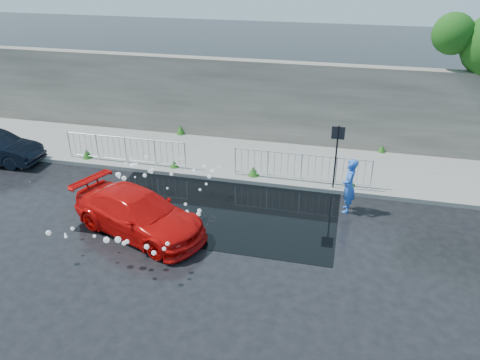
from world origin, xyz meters
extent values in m
plane|color=black|center=(0.00, 0.00, 0.00)|extent=(90.00, 90.00, 0.00)
cube|color=slate|center=(0.00, 5.00, 0.07)|extent=(30.00, 4.00, 0.15)
cube|color=slate|center=(0.00, 3.00, 0.08)|extent=(30.00, 0.25, 0.16)
cube|color=#544F47|center=(0.00, 7.20, 1.90)|extent=(30.00, 0.60, 3.50)
cube|color=black|center=(0.50, 1.00, 0.01)|extent=(8.00, 5.00, 0.01)
cylinder|color=black|center=(4.20, 3.10, 1.25)|extent=(0.06, 0.06, 2.50)
cube|color=black|center=(4.20, 3.10, 2.25)|extent=(0.45, 0.04, 0.45)
sphere|color=#174811|center=(8.00, 7.40, 5.00)|extent=(1.58, 1.58, 1.58)
cylinder|color=silver|center=(-6.50, 3.35, 0.70)|extent=(0.05, 0.05, 1.10)
cylinder|color=silver|center=(-1.50, 3.35, 0.70)|extent=(0.05, 0.05, 1.10)
cylinder|color=silver|center=(-4.00, 3.35, 1.22)|extent=(5.00, 0.04, 0.04)
cylinder|color=silver|center=(-4.00, 3.35, 0.27)|extent=(5.00, 0.04, 0.04)
cylinder|color=silver|center=(0.50, 3.35, 0.70)|extent=(0.05, 0.05, 1.10)
cylinder|color=silver|center=(5.50, 3.35, 0.70)|extent=(0.05, 0.05, 1.10)
cylinder|color=silver|center=(3.00, 3.35, 1.22)|extent=(5.00, 0.04, 0.04)
cylinder|color=silver|center=(3.00, 3.35, 0.27)|extent=(5.00, 0.04, 0.04)
cone|color=#194A13|center=(-5.80, 3.40, 0.35)|extent=(0.40, 0.40, 0.39)
cone|color=#194A13|center=(-2.00, 3.40, 0.28)|extent=(0.36, 0.36, 0.26)
cone|color=#194A13|center=(1.20, 3.40, 0.33)|extent=(0.44, 0.44, 0.35)
cone|color=#194A13|center=(4.80, 3.40, 0.30)|extent=(0.38, 0.38, 0.31)
cone|color=#194A13|center=(-3.00, 6.90, 0.36)|extent=(0.42, 0.42, 0.43)
cone|color=#194A13|center=(6.00, 6.90, 0.30)|extent=(0.34, 0.34, 0.30)
sphere|color=white|center=(0.25, 2.03, 0.99)|extent=(0.08, 0.08, 0.08)
sphere|color=white|center=(-1.61, -0.07, 0.20)|extent=(0.15, 0.15, 0.15)
sphere|color=white|center=(-3.22, 1.13, 0.74)|extent=(0.17, 0.17, 0.17)
sphere|color=white|center=(-2.97, 1.77, 0.84)|extent=(0.15, 0.15, 0.15)
sphere|color=white|center=(0.07, 1.06, 0.80)|extent=(0.09, 0.09, 0.09)
sphere|color=white|center=(-2.07, 1.30, 0.93)|extent=(0.12, 0.12, 0.12)
sphere|color=white|center=(-0.59, 1.76, 0.89)|extent=(0.14, 0.14, 0.14)
sphere|color=white|center=(-3.17, 1.14, 0.76)|extent=(0.14, 0.14, 0.14)
sphere|color=white|center=(-2.21, 0.15, 0.39)|extent=(0.10, 0.10, 0.10)
sphere|color=white|center=(-2.75, 0.39, 0.42)|extent=(0.15, 0.15, 0.15)
sphere|color=white|center=(-2.50, 1.02, 0.78)|extent=(0.07, 0.07, 0.07)
sphere|color=white|center=(-2.03, 1.38, 0.85)|extent=(0.10, 0.10, 0.10)
sphere|color=white|center=(-1.30, 2.28, 1.07)|extent=(0.07, 0.07, 0.07)
sphere|color=white|center=(0.11, 0.13, 0.30)|extent=(0.14, 0.14, 0.14)
sphere|color=white|center=(-1.19, 0.69, 0.68)|extent=(0.08, 0.08, 0.08)
sphere|color=white|center=(-2.55, 2.13, 1.07)|extent=(0.12, 0.12, 0.12)
sphere|color=white|center=(-1.94, 0.45, 0.41)|extent=(0.12, 0.12, 0.12)
sphere|color=white|center=(-3.15, 2.14, 0.94)|extent=(0.08, 0.08, 0.08)
sphere|color=white|center=(-1.04, -0.01, 0.27)|extent=(0.11, 0.11, 0.11)
sphere|color=white|center=(-0.26, 0.00, 0.29)|extent=(0.11, 0.11, 0.11)
sphere|color=white|center=(0.05, 1.48, 0.87)|extent=(0.14, 0.14, 0.14)
sphere|color=white|center=(-2.08, 1.59, 0.85)|extent=(0.14, 0.14, 0.14)
sphere|color=white|center=(0.07, 1.69, 1.00)|extent=(0.10, 0.10, 0.10)
sphere|color=white|center=(-2.90, 0.96, 0.72)|extent=(0.17, 0.17, 0.17)
sphere|color=white|center=(0.10, 1.78, 0.95)|extent=(0.15, 0.15, 0.15)
sphere|color=white|center=(-2.83, 1.54, 0.93)|extent=(0.12, 0.12, 0.12)
sphere|color=white|center=(-0.29, 1.98, 1.00)|extent=(0.13, 0.13, 0.13)
sphere|color=white|center=(-2.81, 0.51, 0.61)|extent=(0.11, 0.11, 0.11)
sphere|color=white|center=(0.11, 0.02, 0.23)|extent=(0.14, 0.14, 0.14)
sphere|color=white|center=(-2.81, 1.81, 0.87)|extent=(0.15, 0.15, 0.15)
sphere|color=white|center=(-0.06, 0.77, 0.72)|extent=(0.09, 0.09, 0.09)
sphere|color=white|center=(-2.24, 1.24, 0.77)|extent=(0.15, 0.15, 0.15)
sphere|color=white|center=(-2.83, 1.60, 0.96)|extent=(0.13, 0.13, 0.13)
sphere|color=white|center=(-0.42, 0.29, 0.38)|extent=(0.10, 0.10, 0.10)
sphere|color=white|center=(-3.06, 0.93, 0.75)|extent=(0.08, 0.08, 0.08)
sphere|color=white|center=(-1.31, 1.40, 0.85)|extent=(0.12, 0.12, 0.12)
sphere|color=white|center=(-1.72, -0.01, 0.43)|extent=(0.17, 0.17, 0.17)
sphere|color=white|center=(-2.01, 0.38, 0.44)|extent=(0.15, 0.15, 0.15)
sphere|color=white|center=(-3.17, 1.72, 0.90)|extent=(0.11, 0.11, 0.11)
sphere|color=white|center=(-3.20, 0.69, 0.57)|extent=(0.17, 0.17, 0.17)
sphere|color=white|center=(0.16, -2.66, 0.88)|extent=(0.11, 0.11, 0.11)
sphere|color=white|center=(-2.82, -2.79, 0.80)|extent=(0.06, 0.06, 0.06)
sphere|color=white|center=(0.01, -3.22, 0.95)|extent=(0.13, 0.13, 0.13)
sphere|color=white|center=(-0.94, -2.80, 0.87)|extent=(0.13, 0.13, 0.13)
sphere|color=white|center=(-2.94, -2.63, 0.60)|extent=(0.09, 0.09, 0.09)
sphere|color=white|center=(0.23, -2.12, 0.45)|extent=(0.10, 0.10, 0.10)
sphere|color=white|center=(-0.25, -2.03, 0.39)|extent=(0.08, 0.08, 0.08)
sphere|color=white|center=(-0.44, -2.70, 0.71)|extent=(0.14, 0.14, 0.14)
sphere|color=white|center=(-3.23, -1.88, 0.36)|extent=(0.12, 0.12, 0.12)
sphere|color=white|center=(-1.88, -2.24, 0.43)|extent=(0.07, 0.07, 0.07)
sphere|color=white|center=(0.17, -2.93, 0.91)|extent=(0.11, 0.11, 0.11)
sphere|color=white|center=(-1.54, -2.82, 0.83)|extent=(0.17, 0.17, 0.17)
sphere|color=white|center=(-0.84, -3.14, 1.06)|extent=(0.12, 0.12, 0.12)
sphere|color=white|center=(-1.96, -2.72, 0.82)|extent=(0.09, 0.09, 0.09)
sphere|color=white|center=(-1.21, -2.79, 0.88)|extent=(0.18, 0.18, 0.18)
sphere|color=white|center=(-3.13, -3.06, 0.97)|extent=(0.15, 0.15, 0.15)
sphere|color=white|center=(-0.14, -1.95, 0.23)|extent=(0.17, 0.17, 0.17)
imported|color=red|center=(-1.44, -1.03, 0.66)|extent=(4.89, 3.34, 1.31)
imported|color=blue|center=(4.73, 1.80, 0.93)|extent=(0.45, 0.68, 1.86)
camera|label=1|loc=(4.47, -12.25, 7.95)|focal=35.00mm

